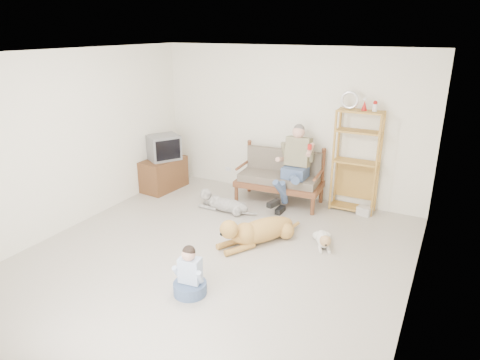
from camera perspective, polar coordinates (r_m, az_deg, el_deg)
The scene contains 17 objects.
floor at distance 5.95m, azimuth -3.72°, elevation -10.42°, with size 5.50×5.50×0.00m, color beige.
ceiling at distance 5.16m, azimuth -4.40°, elevation 16.50°, with size 5.50×5.50×0.00m, color white.
wall_back at distance 7.81m, azimuth 6.54°, elevation 7.49°, with size 5.00×5.00×0.00m, color white.
wall_front at distance 3.55m, azimuth -27.99°, elevation -10.21°, with size 5.00×5.00×0.00m, color white.
wall_left at distance 6.99m, azimuth -21.91°, elevation 4.76°, with size 5.50×5.50×0.00m, color white.
wall_right at distance 4.69m, azimuth 23.15°, elevation -2.35°, with size 5.50×5.50×0.00m, color white.
loveseat at distance 7.67m, azimuth 5.45°, elevation 0.58°, with size 1.54×0.80×0.95m.
man at distance 7.32m, azimuth 6.88°, elevation 1.08°, with size 0.55×0.79×1.28m.
etagere at distance 7.39m, azimuth 15.21°, elevation 2.52°, with size 0.77×0.34×2.03m.
book_stack at distance 7.50m, azimuth 16.25°, elevation -3.98°, with size 0.23×0.17×0.14m, color white.
tv_stand at distance 8.42m, azimuth -10.18°, elevation 0.80°, with size 0.58×0.94×0.60m.
crt_tv at distance 8.26m, azimuth -10.14°, elevation 4.31°, with size 0.68×0.71×0.47m.
wall_outlet at distance 8.58m, azimuth -1.58°, elevation 1.45°, with size 0.12×0.02×0.08m, color white.
golden_retriever at distance 6.27m, azimuth 2.18°, elevation -6.79°, with size 0.89×1.40×0.47m.
shaggy_dog at distance 7.36m, azimuth -2.37°, elevation -3.09°, with size 1.14×0.28×0.34m.
terrier at distance 6.31m, azimuth 11.08°, elevation -7.83°, with size 0.36×0.63×0.25m.
child at distance 5.17m, azimuth -6.71°, elevation -12.66°, with size 0.40×0.40×0.63m.
Camera 1 is at (2.69, -4.39, 2.98)m, focal length 32.00 mm.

